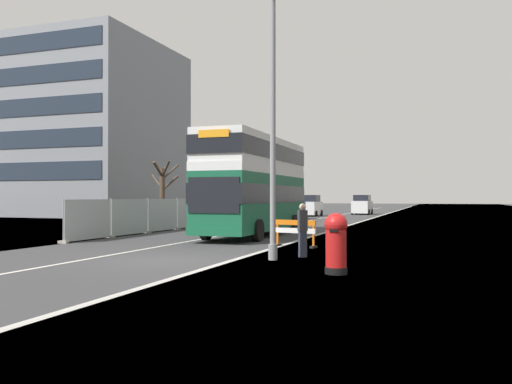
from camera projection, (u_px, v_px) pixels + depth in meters
The scene contains 13 objects.
ground at pixel (183, 262), 16.55m from camera, with size 140.00×280.00×0.10m.
double_decker_bus at pixel (255, 184), 27.14m from camera, with size 2.90×10.76×4.97m.
lamppost_foreground at pixel (273, 131), 16.77m from camera, with size 0.29×0.70×8.61m.
red_pillar_postbox at pixel (336, 241), 13.73m from camera, with size 0.60×0.60×1.58m.
roadworks_barrier at pixel (295, 230), 21.08m from camera, with size 1.80×0.80×1.07m.
construction_site_fence at pixel (201, 213), 35.43m from camera, with size 0.44×27.40×1.92m.
car_oncoming_near at pixel (290, 207), 46.16m from camera, with size 1.90×4.05×2.27m.
car_receding_mid at pixel (310, 206), 54.38m from camera, with size 1.92×3.91×2.16m.
car_receding_far at pixel (362, 205), 59.54m from camera, with size 1.99×4.27×2.18m.
bare_tree_far_verge_near at pixel (163, 188), 43.43m from camera, with size 3.04×2.67×5.08m.
bare_tree_far_verge_mid at pixel (209, 194), 54.26m from camera, with size 2.81×2.93×4.57m.
pedestrian_at_kerb at pixel (303, 230), 17.57m from camera, with size 0.34×0.34×1.77m.
backdrop_office_block at pixel (72, 132), 58.36m from camera, with size 20.81×16.40×18.16m.
Camera 1 is at (8.22, -14.69, 2.00)m, focal length 37.29 mm.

